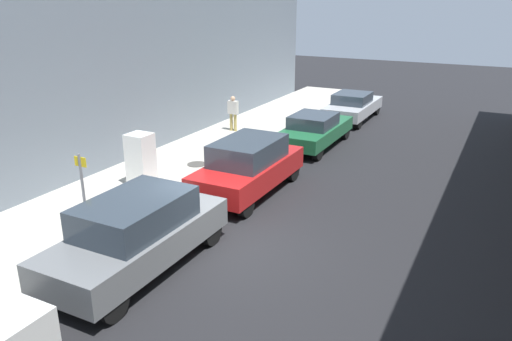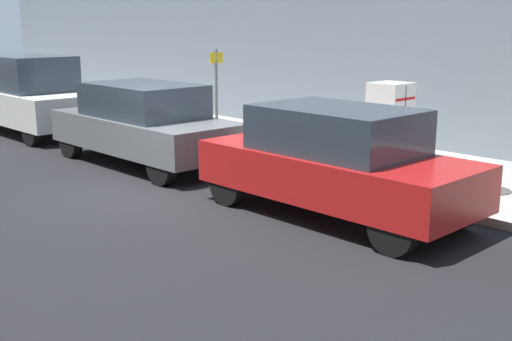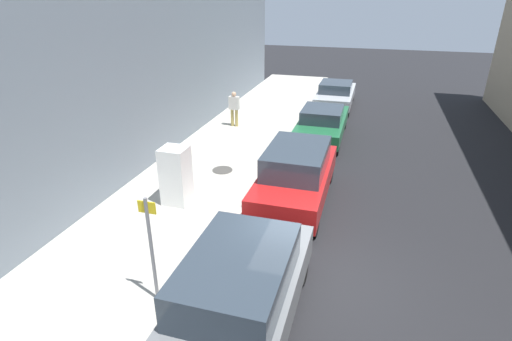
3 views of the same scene
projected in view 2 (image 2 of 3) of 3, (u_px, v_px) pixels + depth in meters
name	position (u px, v px, depth m)	size (l,w,h in m)	color
ground_plane	(148.00, 189.00, 11.93)	(80.00, 80.00, 0.00)	black
sidewalk_slab	(310.00, 152.00, 14.97)	(4.14, 44.00, 0.14)	#B2ADA0
discarded_refrigerator	(389.00, 124.00, 13.16)	(0.74, 0.72, 1.70)	white
manhole_cover	(491.00, 190.00, 11.29)	(0.70, 0.70, 0.02)	#47443F
street_sign_post	(216.00, 93.00, 14.77)	(0.36, 0.07, 2.31)	slate
parked_van_white	(30.00, 95.00, 17.76)	(1.99, 4.91, 2.15)	silver
parked_suv_gray	(144.00, 123.00, 13.85)	(1.93, 4.76, 1.76)	slate
parked_suv_red	(336.00, 161.00, 10.09)	(1.88, 4.55, 1.76)	red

